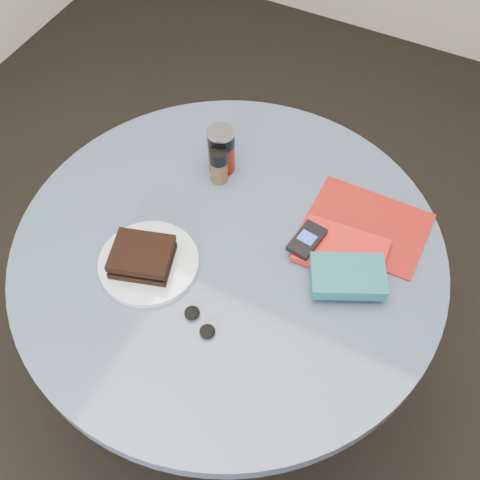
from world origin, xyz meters
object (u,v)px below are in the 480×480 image
at_px(soda_can, 221,150).
at_px(pepper_grinder, 219,165).
at_px(headphones, 200,322).
at_px(mp3_player, 307,240).
at_px(table, 229,285).
at_px(magazine, 366,226).
at_px(sandwich, 142,257).
at_px(plate, 149,263).
at_px(novel, 348,276).
at_px(red_book, 341,251).

distance_m(soda_can, pepper_grinder, 0.04).
bearing_deg(headphones, mp3_player, 66.73).
xyz_separation_m(mp3_player, headphones, (-0.12, -0.28, -0.02)).
relative_size(table, magazine, 3.62).
bearing_deg(magazine, soda_can, 178.31).
bearing_deg(sandwich, plate, 48.23).
bearing_deg(sandwich, novel, 20.48).
relative_size(magazine, red_book, 1.39).
height_order(table, novel, novel).
distance_m(pepper_grinder, red_book, 0.36).
distance_m(soda_can, headphones, 0.45).
distance_m(magazine, mp3_player, 0.16).
bearing_deg(red_book, pepper_grinder, 163.82).
relative_size(plate, pepper_grinder, 2.22).
distance_m(pepper_grinder, mp3_player, 0.29).
bearing_deg(plate, magazine, 38.94).
bearing_deg(soda_can, headphones, -68.26).
bearing_deg(red_book, soda_can, 158.70).
bearing_deg(pepper_grinder, novel, -20.55).
bearing_deg(headphones, soda_can, 111.74).
height_order(pepper_grinder, magazine, pepper_grinder).
relative_size(magazine, headphones, 2.91).
bearing_deg(soda_can, pepper_grinder, -71.74).
xyz_separation_m(soda_can, headphones, (0.16, -0.41, -0.05)).
xyz_separation_m(pepper_grinder, novel, (0.39, -0.15, -0.01)).
bearing_deg(headphones, table, 100.29).
xyz_separation_m(magazine, headphones, (-0.23, -0.40, 0.01)).
xyz_separation_m(soda_can, red_book, (0.36, -0.11, -0.05)).
relative_size(table, plate, 4.44).
relative_size(plate, novel, 1.41).
bearing_deg(red_book, magazine, 71.64).
bearing_deg(plate, novel, 19.79).
xyz_separation_m(soda_can, novel, (0.40, -0.18, -0.03)).
bearing_deg(plate, headphones, -24.42).
xyz_separation_m(plate, magazine, (0.40, 0.32, -0.00)).
bearing_deg(sandwich, red_book, 31.06).
bearing_deg(sandwich, headphones, -21.27).
bearing_deg(table, plate, -138.76).
bearing_deg(plate, red_book, 30.62).
height_order(plate, sandwich, sandwich).
relative_size(table, headphones, 10.54).
bearing_deg(magazine, sandwich, -141.04).
bearing_deg(plate, mp3_player, 34.44).
bearing_deg(headphones, plate, 155.58).
distance_m(plate, red_book, 0.44).
bearing_deg(red_book, headphones, -127.81).
distance_m(sandwich, headphones, 0.20).
distance_m(pepper_grinder, novel, 0.42).
bearing_deg(novel, soda_can, 130.04).
height_order(plate, magazine, plate).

